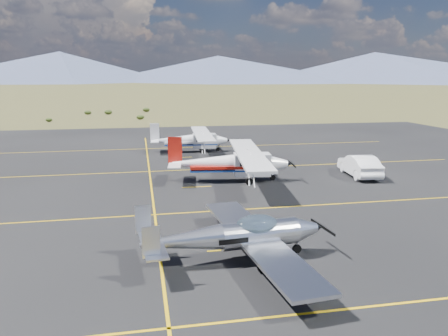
{
  "coord_description": "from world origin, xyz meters",
  "views": [
    {
      "loc": [
        -6.62,
        -20.76,
        7.36
      ],
      "look_at": [
        -1.45,
        5.82,
        1.6
      ],
      "focal_mm": 35.0,
      "sensor_mm": 36.0,
      "label": 1
    }
  ],
  "objects_px": {
    "aircraft_plain": "(191,139)",
    "sedan": "(359,165)",
    "aircraft_low_wing": "(239,236)",
    "aircraft_cessna": "(231,162)"
  },
  "relations": [
    {
      "from": "aircraft_plain",
      "to": "aircraft_cessna",
      "type": "bearing_deg",
      "value": -80.37
    },
    {
      "from": "sedan",
      "to": "aircraft_plain",
      "type": "bearing_deg",
      "value": -43.11
    },
    {
      "from": "aircraft_plain",
      "to": "sedan",
      "type": "xyz_separation_m",
      "value": [
        11.06,
        -12.82,
        -0.45
      ]
    },
    {
      "from": "aircraft_low_wing",
      "to": "aircraft_plain",
      "type": "bearing_deg",
      "value": 82.01
    },
    {
      "from": "aircraft_low_wing",
      "to": "sedan",
      "type": "height_order",
      "value": "aircraft_low_wing"
    },
    {
      "from": "sedan",
      "to": "aircraft_cessna",
      "type": "bearing_deg",
      "value": 5.09
    },
    {
      "from": "aircraft_low_wing",
      "to": "aircraft_plain",
      "type": "distance_m",
      "value": 25.97
    },
    {
      "from": "aircraft_low_wing",
      "to": "aircraft_plain",
      "type": "height_order",
      "value": "aircraft_plain"
    },
    {
      "from": "aircraft_cessna",
      "to": "sedan",
      "type": "bearing_deg",
      "value": 6.32
    },
    {
      "from": "aircraft_plain",
      "to": "sedan",
      "type": "bearing_deg",
      "value": -45.64
    }
  ]
}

